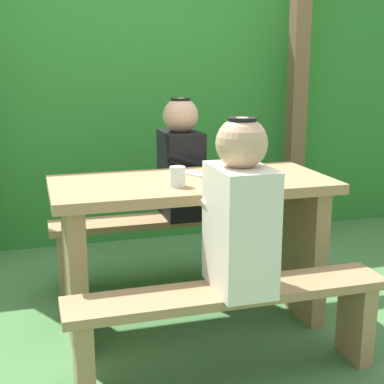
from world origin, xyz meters
The scene contains 11 objects.
ground_plane centered at (0.00, 0.00, 0.00)m, with size 12.00×12.00×0.00m, color #467941.
hedge_backdrop centered at (0.00, 1.82, 0.92)m, with size 6.40×0.74×1.85m, color #2C7B2B.
pergola_post_right centered at (1.18, 1.22, 1.12)m, with size 0.12×0.12×2.24m, color brown.
picnic_table centered at (0.00, 0.00, 0.52)m, with size 1.40×0.64×0.77m.
bench_near centered at (0.00, -0.57, 0.30)m, with size 1.40×0.24×0.42m.
bench_far centered at (0.00, 0.57, 0.30)m, with size 1.40×0.24×0.42m.
person_white_shirt centered at (0.04, -0.57, 0.75)m, with size 0.25×0.35×0.72m.
person_black_coat centered at (0.10, 0.57, 0.75)m, with size 0.25×0.35×0.72m.
drinking_glass centered at (-0.11, -0.13, 0.82)m, with size 0.08×0.08×0.10m, color silver.
bottle_left centered at (0.20, -0.07, 0.86)m, with size 0.06×0.06×0.21m.
cell_phone centered at (0.05, 0.11, 0.78)m, with size 0.07×0.14×0.01m, color silver.
Camera 1 is at (-0.77, -2.61, 1.36)m, focal length 51.91 mm.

